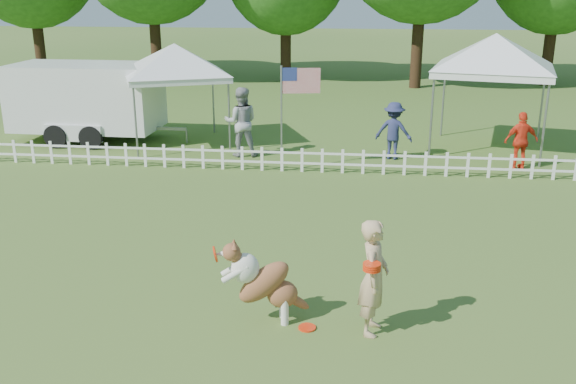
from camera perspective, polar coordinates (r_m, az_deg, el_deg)
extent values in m
plane|color=#2D541A|center=(9.37, 1.78, -10.34)|extent=(120.00, 120.00, 0.00)
imported|color=tan|center=(8.52, 7.63, -7.52)|extent=(0.46, 0.63, 1.59)
cylinder|color=red|center=(8.88, 1.71, -11.95)|extent=(0.29, 0.29, 0.02)
imported|color=#9B9BA0|center=(17.25, -4.18, 6.23)|extent=(0.99, 0.83, 1.86)
imported|color=#252B50|center=(17.16, 9.38, 5.39)|extent=(1.09, 0.80, 1.52)
imported|color=red|center=(17.02, 20.01, 4.31)|extent=(0.90, 0.51, 1.45)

